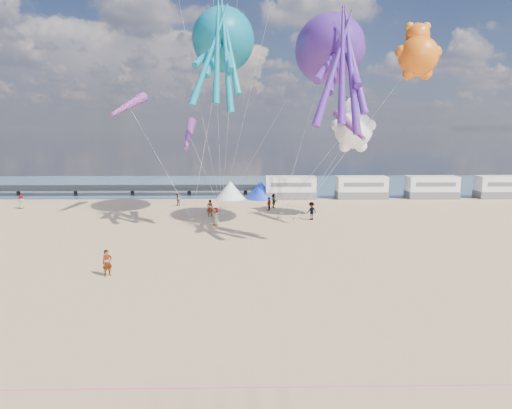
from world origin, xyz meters
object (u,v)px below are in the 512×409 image
Objects in this scene: sandbag_b at (279,218)px; sandbag_d at (281,213)px; beachgoer_3 at (269,204)px; windsock_right at (189,134)px; motorhome_3 at (502,187)px; beachgoer_1 at (178,200)px; beachgoer_2 at (311,211)px; tent_white at (230,190)px; kite_octopus_teal at (223,40)px; sandbag_a at (192,218)px; kite_panda at (353,129)px; motorhome_2 at (432,187)px; beachgoer_5 at (210,208)px; beachgoer_4 at (274,201)px; kite_octopus_purple at (329,50)px; motorhome_1 at (361,187)px; kite_teddy_orange at (418,56)px; windsock_left at (129,105)px; windsock_mid at (350,126)px; sandbag_e at (222,213)px; beachgoer_6 at (216,216)px; sandbag_c at (296,218)px; tent_blue at (260,190)px; motorhome_0 at (290,188)px; standing_person at (107,263)px; beachgoer_0 at (21,202)px.

sandbag_b and sandbag_d have the same top height.
windsock_right is at bearing -12.34° from beachgoer_3.
sandbag_b is (-30.93, -13.80, -1.39)m from motorhome_3.
beachgoer_1 is 17.23m from beachgoer_2.
tent_white is 0.31× the size of kite_octopus_teal.
kite_panda is (16.35, -0.32, 9.06)m from sandbag_a.
motorhome_2 is 3.62× the size of beachgoer_5.
beachgoer_4 is at bearing 99.56° from sandbag_d.
kite_octopus_purple is at bearing -25.92° from kite_octopus_teal.
kite_teddy_orange is at bearing -88.54° from motorhome_1.
beachgoer_5 reaches higher than beachgoer_1.
kite_octopus_teal is 2.09× the size of windsock_left.
beachgoer_4 is 21.94m from kite_teddy_orange.
sandbag_a is (-8.21, -5.16, -0.65)m from beachgoer_3.
beachgoer_4 is 3.35× the size of sandbag_b.
beachgoer_2 reaches higher than beachgoer_3.
windsock_mid is (17.84, -12.10, 8.78)m from beachgoer_1.
kite_octopus_teal is at bearing 8.57° from windsock_left.
beachgoer_4 is 0.13× the size of kite_octopus_teal.
sandbag_d is 1.00× the size of sandbag_e.
windsock_left is (-46.62, -11.30, 10.16)m from motorhome_3.
beachgoer_6 is at bearing -0.87° from beachgoer_3.
motorhome_2 is 33.54m from sandbag_a.
beachgoer_5 is (-10.56, 1.88, -0.01)m from beachgoer_2.
sandbag_c is 1.00× the size of sandbag_d.
beachgoer_5 is 4.49m from beachgoer_6.
kite_panda is at bearing -58.12° from tent_blue.
kite_teddy_orange is at bearing 157.35° from beachgoer_5.
motorhome_3 is at bearing 139.36° from beachgoer_3.
beachgoer_1 is 3.00× the size of sandbag_a.
tent_blue is at bearing 112.63° from kite_octopus_purple.
tent_blue is at bearing 180.00° from motorhome_0.
kite_octopus_purple reaches higher than windsock_mid.
motorhome_0 is at bearing 180.00° from motorhome_1.
standing_person is 3.40× the size of sandbag_c.
beachgoer_0 is 0.27× the size of windsock_left.
sandbag_d is at bearing 69.05° from beachgoer_0.
tent_blue is at bearing 180.00° from motorhome_2.
sandbag_e is (-8.57, -10.73, -1.39)m from motorhome_0.
kite_panda is (14.59, -1.90, 8.26)m from beachgoer_5.
motorhome_2 is 29.62m from sandbag_e.
motorhome_3 is 13.20× the size of sandbag_e.
beachgoer_1 is at bearing 134.12° from kite_octopus_teal.
kite_teddy_orange reaches higher than sandbag_e.
motorhome_0 reaches higher than beachgoer_1.
beachgoer_0 is 33.76m from beachgoer_2.
motorhome_3 is at bearing 0.00° from tent_white.
motorhome_3 is at bearing 2.41° from standing_person.
motorhome_0 is 7.60m from beachgoer_4.
kite_panda is 1.07× the size of windsock_left.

